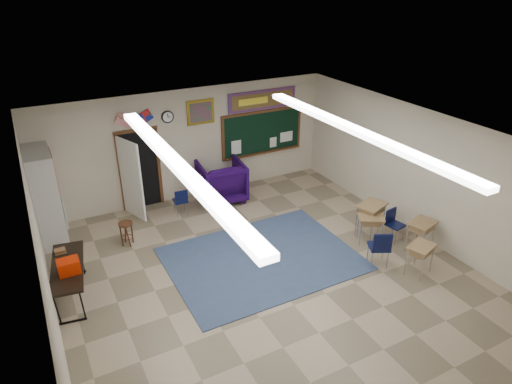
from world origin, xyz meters
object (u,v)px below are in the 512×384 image
folding_table (70,280)px  student_desk_front_left (370,228)px  student_desk_front_right (370,218)px  wingback_armchair (221,181)px  wooden_stool (127,233)px

folding_table → student_desk_front_left: bearing=-1.4°
student_desk_front_left → student_desk_front_right: bearing=78.3°
wingback_armchair → folding_table: 4.93m
student_desk_front_right → wooden_stool: 5.68m
student_desk_front_right → folding_table: folding_table is taller
wooden_stool → student_desk_front_left: bearing=-27.0°
student_desk_front_left → wingback_armchair: bearing=149.9°
student_desk_front_right → wooden_stool: (-5.22, 2.24, -0.15)m
student_desk_front_left → student_desk_front_right: student_desk_front_right is taller
wingback_armchair → wooden_stool: size_ratio=2.11×
folding_table → wooden_stool: bearing=53.4°
wingback_armchair → wooden_stool: (-2.87, -1.09, -0.25)m
student_desk_front_left → wooden_stool: bearing=-177.3°
wingback_armchair → student_desk_front_left: size_ratio=1.72×
student_desk_front_left → student_desk_front_right: size_ratio=0.87×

